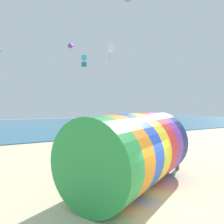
% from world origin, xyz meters
% --- Properties ---
extents(ground_plane, '(120.00, 120.00, 0.00)m').
position_xyz_m(ground_plane, '(0.00, 0.00, 0.00)').
color(ground_plane, beige).
extents(sea, '(120.00, 40.00, 0.10)m').
position_xyz_m(sea, '(0.00, 37.55, 0.05)').
color(sea, teal).
rests_on(sea, ground).
extents(giant_inflatable_tube, '(7.82, 6.48, 3.65)m').
position_xyz_m(giant_inflatable_tube, '(0.19, 2.14, 1.83)').
color(giant_inflatable_tube, green).
rests_on(giant_inflatable_tube, ground).
extents(kite_handler, '(0.41, 0.41, 1.71)m').
position_xyz_m(kite_handler, '(4.42, 3.32, 0.88)').
color(kite_handler, '#726651').
rests_on(kite_handler, ground).
extents(kite_white_delta, '(0.90, 1.06, 1.50)m').
position_xyz_m(kite_white_delta, '(3.01, 9.69, 8.71)').
color(kite_white_delta, white).
extents(kite_purple_delta, '(0.84, 0.93, 1.18)m').
position_xyz_m(kite_purple_delta, '(1.96, 17.07, 10.81)').
color(kite_purple_delta, purple).
extents(kite_cyan_box, '(0.44, 0.44, 1.18)m').
position_xyz_m(kite_cyan_box, '(2.27, 13.70, 8.40)').
color(kite_cyan_box, '#2DB2C6').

